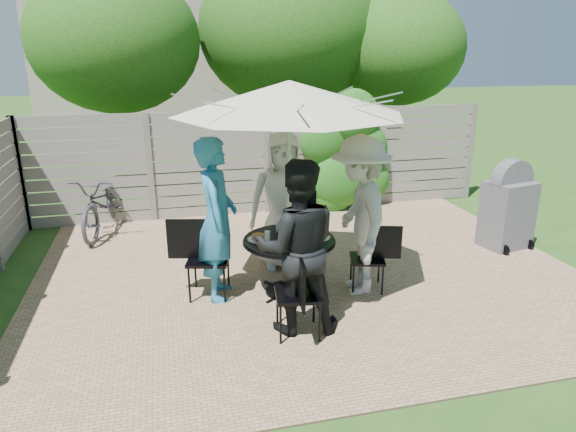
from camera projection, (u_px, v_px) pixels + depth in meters
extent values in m
plane|color=#254C17|center=(315.00, 281.00, 6.54)|extent=(60.00, 60.00, 0.00)
cube|color=tan|center=(304.00, 265.00, 7.00)|extent=(7.00, 6.00, 0.02)
cube|color=gray|center=(267.00, 162.00, 9.02)|extent=(8.00, 0.10, 1.85)
ellipsoid|color=#1F5D15|center=(345.00, 161.00, 9.21)|extent=(1.20, 0.70, 1.80)
cube|color=#A8978C|center=(212.00, 59.00, 16.84)|extent=(10.00, 6.00, 5.00)
ellipsoid|color=#1C4510|center=(115.00, 40.00, 9.67)|extent=(3.20, 3.20, 2.72)
ellipsoid|color=#1C4510|center=(288.00, 31.00, 10.85)|extent=(3.80, 3.80, 3.23)
ellipsoid|color=#1C4510|center=(398.00, 48.00, 10.81)|extent=(2.80, 2.80, 2.38)
cylinder|color=black|center=(289.00, 240.00, 6.03)|extent=(1.22, 1.22, 0.03)
cylinder|color=black|center=(289.00, 267.00, 6.13)|extent=(0.08, 0.08, 0.69)
cylinder|color=black|center=(289.00, 291.00, 6.24)|extent=(0.58, 0.58, 0.04)
cylinder|color=silver|center=(289.00, 199.00, 5.87)|extent=(0.05, 0.05, 2.38)
cone|color=beige|center=(289.00, 97.00, 5.51)|extent=(2.94, 2.94, 0.36)
cube|color=black|center=(282.00, 231.00, 7.00)|extent=(0.45, 0.45, 0.04)
cube|color=black|center=(279.00, 210.00, 7.13)|extent=(0.04, 0.44, 0.45)
imported|color=silver|center=(283.00, 201.00, 6.74)|extent=(0.97, 0.71, 1.84)
cube|color=black|center=(208.00, 259.00, 6.01)|extent=(0.57, 0.57, 0.04)
cube|color=black|center=(187.00, 239.00, 5.93)|extent=(0.46, 0.14, 0.48)
imported|color=teal|center=(217.00, 220.00, 5.87)|extent=(0.56, 0.76, 1.92)
cube|color=black|center=(298.00, 294.00, 5.20)|extent=(0.51, 0.51, 0.04)
cube|color=black|center=(301.00, 281.00, 4.91)|extent=(0.09, 0.45, 0.46)
imported|color=black|center=(297.00, 248.00, 5.17)|extent=(0.98, 0.82, 1.83)
cube|color=black|center=(367.00, 259.00, 6.20)|extent=(0.49, 0.49, 0.03)
cube|color=black|center=(385.00, 242.00, 6.12)|extent=(0.39, 0.14, 0.41)
imported|color=#BCBBB6|center=(359.00, 216.00, 6.02)|extent=(0.88, 1.32, 1.91)
cylinder|color=white|center=(286.00, 228.00, 6.36)|extent=(0.26, 0.26, 0.01)
cylinder|color=#BB7637|center=(286.00, 225.00, 6.35)|extent=(0.15, 0.15, 0.05)
cylinder|color=white|center=(258.00, 239.00, 5.99)|extent=(0.26, 0.26, 0.01)
cylinder|color=#BB7637|center=(258.00, 237.00, 5.98)|extent=(0.15, 0.15, 0.05)
cylinder|color=white|center=(292.00, 250.00, 5.68)|extent=(0.26, 0.26, 0.01)
cylinder|color=#BB7637|center=(292.00, 247.00, 5.67)|extent=(0.15, 0.15, 0.05)
cylinder|color=white|center=(319.00, 237.00, 6.05)|extent=(0.26, 0.26, 0.01)
cylinder|color=#BB7637|center=(319.00, 235.00, 6.04)|extent=(0.15, 0.15, 0.05)
cylinder|color=white|center=(308.00, 247.00, 5.75)|extent=(0.24, 0.24, 0.01)
cylinder|color=#BB7637|center=(308.00, 244.00, 5.74)|extent=(0.14, 0.14, 0.05)
cylinder|color=silver|center=(278.00, 226.00, 6.24)|extent=(0.07, 0.07, 0.14)
cylinder|color=silver|center=(267.00, 237.00, 5.88)|extent=(0.07, 0.07, 0.14)
cylinder|color=silver|center=(310.00, 229.00, 6.12)|extent=(0.07, 0.07, 0.14)
cylinder|color=#59280C|center=(284.00, 231.00, 6.04)|extent=(0.09, 0.09, 0.16)
cylinder|color=#C6B293|center=(296.00, 227.00, 6.22)|extent=(0.08, 0.08, 0.12)
imported|color=#333338|center=(104.00, 203.00, 8.18)|extent=(1.03, 1.92, 0.96)
cube|color=#5B5C60|center=(507.00, 215.00, 7.52)|extent=(0.74, 0.63, 1.00)
cylinder|color=#5B5C60|center=(512.00, 182.00, 7.37)|extent=(0.69, 0.34, 0.66)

